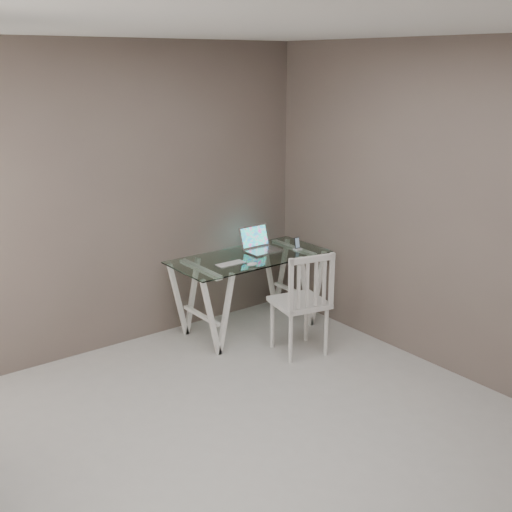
{
  "coord_description": "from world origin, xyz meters",
  "views": [
    {
      "loc": [
        -2.27,
        -2.87,
        2.51
      ],
      "look_at": [
        1.02,
        1.47,
        0.85
      ],
      "focal_mm": 45.0,
      "sensor_mm": 36.0,
      "label": 1
    }
  ],
  "objects": [
    {
      "name": "laptop",
      "position": [
        1.38,
        1.88,
        0.8
      ],
      "size": [
        0.33,
        0.3,
        0.23
      ],
      "color": "silver",
      "rests_on": "desk"
    },
    {
      "name": "mouse",
      "position": [
        1.02,
        1.52,
        0.76
      ],
      "size": [
        0.1,
        0.06,
        0.03
      ],
      "primitive_type": "ellipsoid",
      "color": "white",
      "rests_on": "desk"
    },
    {
      "name": "chair",
      "position": [
        1.22,
        1.04,
        0.53
      ],
      "size": [
        0.52,
        0.52,
        0.96
      ],
      "rotation": [
        0.0,
        0.0,
        -0.21
      ],
      "color": "silver",
      "rests_on": "ground"
    },
    {
      "name": "desk",
      "position": [
        1.17,
        1.77,
        0.38
      ],
      "size": [
        1.5,
        0.7,
        0.75
      ],
      "color": "silver",
      "rests_on": "ground"
    },
    {
      "name": "room",
      "position": [
        -0.06,
        0.02,
        1.72
      ],
      "size": [
        4.5,
        4.52,
        2.71
      ],
      "color": "#AEACA7",
      "rests_on": "ground"
    },
    {
      "name": "keyboard",
      "position": [
        0.89,
        1.68,
        0.75
      ],
      "size": [
        0.29,
        0.12,
        0.01
      ],
      "primitive_type": "cube",
      "color": "silver",
      "rests_on": "desk"
    },
    {
      "name": "phone_dock",
      "position": [
        1.68,
        1.67,
        0.78
      ],
      "size": [
        0.07,
        0.07,
        0.12
      ],
      "color": "white",
      "rests_on": "desk"
    }
  ]
}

